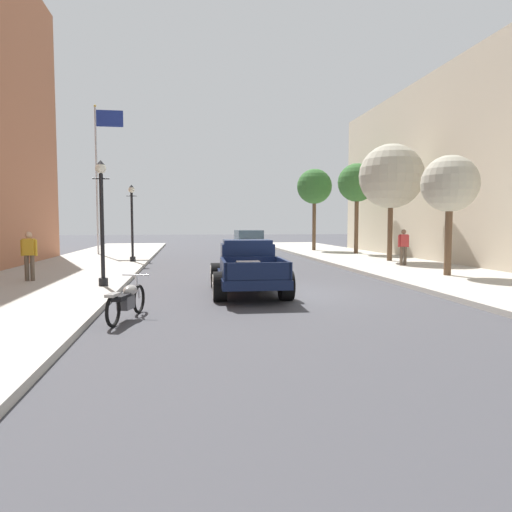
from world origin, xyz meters
name	(u,v)px	position (x,y,z in m)	size (l,w,h in m)	color
ground_plane	(272,293)	(0.00, 0.00, 0.00)	(140.00, 140.00, 0.00)	#3D3D42
sidewalk_left	(14,296)	(-7.25, 0.00, 0.07)	(5.50, 64.00, 0.15)	#ADA89E
sidewalk_right	(494,286)	(7.25, 0.00, 0.07)	(5.50, 64.00, 0.15)	#ADA89E
hotrod_truck_navy	(247,267)	(-0.71, 0.35, 0.75)	(2.29, 4.98, 1.58)	#0F1938
motorcycle_parked	(127,300)	(-3.81, -3.30, 0.44)	(0.76, 2.07, 0.93)	black
car_background_white	(248,244)	(1.25, 14.86, 0.77)	(2.00, 4.37, 1.65)	silver
pedestrian_sidewalk_left	(29,253)	(-7.74, 2.94, 1.09)	(0.53, 0.22, 1.65)	brown
pedestrian_sidewalk_right	(403,245)	(7.29, 6.41, 1.09)	(0.53, 0.22, 1.65)	brown
street_lamp_near	(102,213)	(-5.08, 1.30, 2.39)	(0.50, 0.32, 3.85)	black
street_lamp_far	(132,217)	(-5.22, 10.51, 2.39)	(0.50, 0.32, 3.85)	black
flagpole	(100,163)	(-7.74, 16.51, 5.77)	(1.74, 0.16, 9.16)	#B2B2B7
street_tree_nearest	(450,185)	(7.09, 2.43, 3.50)	(2.07, 2.07, 4.42)	brown
street_tree_second	(391,177)	(7.82, 9.02, 4.45)	(3.25, 3.25, 5.94)	brown
street_tree_third	(357,183)	(8.20, 14.81, 4.60)	(2.42, 2.42, 5.71)	brown
street_tree_farthest	(314,187)	(6.49, 18.61, 4.64)	(2.47, 2.47, 5.76)	brown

